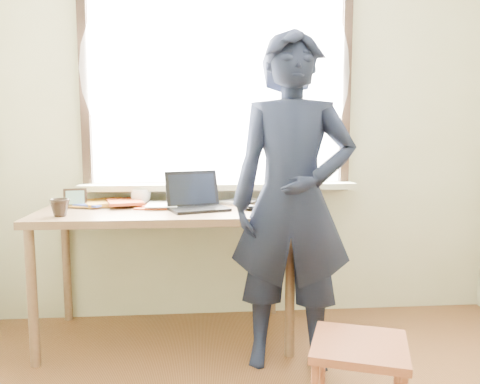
{
  "coord_description": "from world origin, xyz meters",
  "views": [
    {
      "loc": [
        -0.32,
        -1.25,
        1.28
      ],
      "look_at": [
        -0.14,
        0.95,
        1.01
      ],
      "focal_mm": 35.0,
      "sensor_mm": 36.0,
      "label": 1
    }
  ],
  "objects": [
    {
      "name": "book_a",
      "position": [
        -0.89,
        1.89,
        0.84
      ],
      "size": [
        0.22,
        0.28,
        0.03
      ],
      "primitive_type": "imported",
      "rotation": [
        0.0,
        0.0,
        0.06
      ],
      "color": "white",
      "rests_on": "desk"
    },
    {
      "name": "room_shell",
      "position": [
        -0.02,
        0.2,
        1.64
      ],
      "size": [
        3.52,
        4.02,
        2.61
      ],
      "color": "beige",
      "rests_on": "ground"
    },
    {
      "name": "person",
      "position": [
        0.17,
        1.23,
        0.91
      ],
      "size": [
        0.73,
        0.54,
        1.83
      ],
      "primitive_type": "imported",
      "rotation": [
        0.0,
        0.0,
        -0.17
      ],
      "color": "black",
      "rests_on": "ground"
    },
    {
      "name": "picture_frame",
      "position": [
        -1.11,
        1.73,
        0.88
      ],
      "size": [
        0.14,
        0.04,
        0.11
      ],
      "color": "black",
      "rests_on": "desk"
    },
    {
      "name": "mug_dark",
      "position": [
        -1.11,
        1.41,
        0.87
      ],
      "size": [
        0.15,
        0.15,
        0.1
      ],
      "primitive_type": "imported",
      "rotation": [
        0.0,
        0.0,
        -0.53
      ],
      "color": "black",
      "rests_on": "desk"
    },
    {
      "name": "work_chair",
      "position": [
        0.34,
        0.59,
        0.34
      ],
      "size": [
        0.5,
        0.49,
        0.4
      ],
      "color": "#9D5333",
      "rests_on": "ground"
    },
    {
      "name": "book_b",
      "position": [
        -0.12,
        1.92,
        0.83
      ],
      "size": [
        0.31,
        0.31,
        0.02
      ],
      "primitive_type": "imported",
      "rotation": [
        0.0,
        0.0,
        -0.81
      ],
      "color": "white",
      "rests_on": "desk"
    },
    {
      "name": "laptop",
      "position": [
        -0.35,
        1.6,
        0.88
      ],
      "size": [
        0.41,
        0.37,
        0.23
      ],
      "color": "black",
      "rests_on": "desk"
    },
    {
      "name": "mug_white",
      "position": [
        -0.72,
        1.83,
        0.87
      ],
      "size": [
        0.15,
        0.15,
        0.1
      ],
      "primitive_type": "imported",
      "rotation": [
        0.0,
        0.0,
        0.25
      ],
      "color": "white",
      "rests_on": "desk"
    },
    {
      "name": "mouse",
      "position": [
        -0.03,
        1.53,
        0.84
      ],
      "size": [
        0.09,
        0.06,
        0.03
      ],
      "primitive_type": "ellipsoid",
      "color": "black",
      "rests_on": "desk"
    },
    {
      "name": "desk",
      "position": [
        -0.53,
        1.63,
        0.74
      ],
      "size": [
        1.54,
        0.77,
        0.82
      ],
      "color": "brown",
      "rests_on": "ground"
    },
    {
      "name": "desk_clutter",
      "position": [
        -0.73,
        1.81,
        0.85
      ],
      "size": [
        0.72,
        0.53,
        0.04
      ],
      "color": "#A53F1E",
      "rests_on": "desk"
    }
  ]
}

